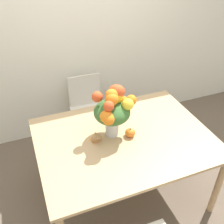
# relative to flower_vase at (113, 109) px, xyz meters

# --- Properties ---
(ground_plane) EXTENTS (12.00, 12.00, 0.00)m
(ground_plane) POSITION_rel_flower_vase_xyz_m (0.08, -0.08, -1.03)
(ground_plane) COLOR brown
(wall_back) EXTENTS (8.00, 0.06, 2.70)m
(wall_back) POSITION_rel_flower_vase_xyz_m (0.08, 1.22, 0.32)
(wall_back) COLOR silver
(wall_back) RESTS_ON ground_plane
(dining_table) EXTENTS (1.57, 1.18, 0.76)m
(dining_table) POSITION_rel_flower_vase_xyz_m (0.08, -0.08, -0.35)
(dining_table) COLOR tan
(dining_table) RESTS_ON ground_plane
(flower_vase) EXTENTS (0.40, 0.35, 0.48)m
(flower_vase) POSITION_rel_flower_vase_xyz_m (0.00, 0.00, 0.00)
(flower_vase) COLOR silver
(flower_vase) RESTS_ON dining_table
(pumpkin) EXTENTS (0.09, 0.09, 0.09)m
(pumpkin) POSITION_rel_flower_vase_xyz_m (0.14, -0.08, -0.24)
(pumpkin) COLOR orange
(pumpkin) RESTS_ON dining_table
(turkey_figurine) EXTENTS (0.10, 0.13, 0.08)m
(turkey_figurine) POSITION_rel_flower_vase_xyz_m (-0.17, -0.02, -0.24)
(turkey_figurine) COLOR #A87A4C
(turkey_figurine) RESTS_ON dining_table
(dining_chair_near_window) EXTENTS (0.43, 0.43, 0.86)m
(dining_chair_near_window) POSITION_rel_flower_vase_xyz_m (0.02, 0.90, -0.58)
(dining_chair_near_window) COLOR silver
(dining_chair_near_window) RESTS_ON ground_plane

